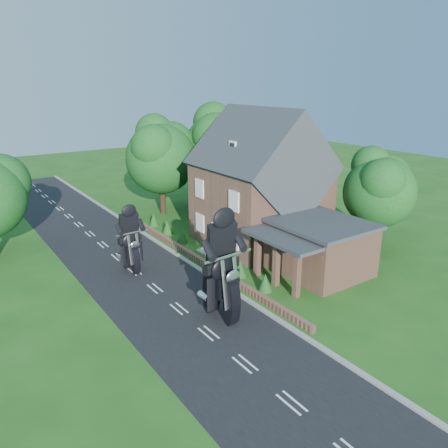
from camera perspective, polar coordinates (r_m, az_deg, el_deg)
ground at (r=24.61m, az=-5.89°, el=-10.96°), size 120.00×120.00×0.00m
road at (r=24.60m, az=-5.89°, el=-10.94°), size 7.00×80.00×0.02m
kerb at (r=26.29m, az=1.15°, el=-8.69°), size 0.30×80.00×0.12m
garden_wall at (r=30.35m, az=-3.38°, el=-4.61°), size 0.30×22.00×0.40m
house at (r=33.27m, az=4.74°, el=4.91°), size 9.54×8.64×10.24m
annex at (r=28.87m, az=12.20°, el=-2.89°), size 7.05×5.94×3.44m
tree_annex_side at (r=34.04m, az=19.92°, el=4.79°), size 5.64×5.20×7.48m
tree_house_right at (r=39.04m, az=9.41°, el=7.98°), size 6.51×6.00×8.40m
tree_behind_house at (r=43.09m, az=0.02°, el=10.56°), size 7.81×7.20×10.08m
tree_behind_left at (r=40.95m, az=-7.82°, el=9.30°), size 6.94×6.40×9.16m
shrub_a at (r=26.28m, az=5.39°, el=-7.59°), size 0.90×0.90×1.10m
shrub_b at (r=28.05m, az=2.11°, el=-5.79°), size 0.90×0.90×1.10m
shrub_c at (r=29.93m, az=-0.76°, el=-4.19°), size 0.90×0.90×1.10m
shrub_d at (r=33.92m, az=-5.48°, el=-1.53°), size 0.90×0.90×1.10m
shrub_e at (r=36.01m, az=-7.43°, el=-0.42°), size 0.90×0.90×1.10m
shrub_f at (r=38.15m, az=-9.17°, el=0.57°), size 0.90×0.90×1.10m
motorcycle_lead at (r=23.19m, az=-0.34°, el=-10.20°), size 0.63×2.00×1.83m
motorcycle_follow at (r=29.31m, az=-12.00°, el=-4.82°), size 0.45×1.50×1.38m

